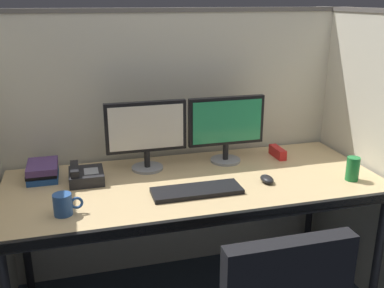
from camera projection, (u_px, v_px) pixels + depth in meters
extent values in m
cube|color=beige|center=(175.00, 147.00, 2.62)|extent=(2.20, 0.05, 1.55)
cube|color=#605B56|center=(173.00, 10.00, 2.37)|extent=(2.21, 0.06, 0.02)
cube|color=beige|center=(376.00, 163.00, 2.37)|extent=(0.05, 1.40, 1.55)
cube|color=tan|center=(195.00, 184.00, 2.23)|extent=(1.90, 0.80, 0.04)
cube|color=black|center=(219.00, 220.00, 1.87)|extent=(1.90, 0.02, 0.05)
cylinder|color=black|center=(378.00, 257.00, 2.26)|extent=(0.04, 0.04, 0.70)
cylinder|color=black|center=(25.00, 238.00, 2.43)|extent=(0.04, 0.04, 0.70)
cylinder|color=black|center=(310.00, 201.00, 2.88)|extent=(0.04, 0.04, 0.70)
cylinder|color=gray|center=(147.00, 168.00, 2.37)|extent=(0.17, 0.17, 0.01)
cylinder|color=black|center=(147.00, 159.00, 2.35)|extent=(0.03, 0.03, 0.09)
cube|color=black|center=(146.00, 127.00, 2.30)|extent=(0.43, 0.03, 0.27)
cube|color=silver|center=(147.00, 128.00, 2.28)|extent=(0.39, 0.01, 0.23)
cylinder|color=gray|center=(225.00, 160.00, 2.48)|extent=(0.17, 0.17, 0.01)
cylinder|color=black|center=(226.00, 152.00, 2.47)|extent=(0.03, 0.03, 0.09)
cube|color=black|center=(226.00, 121.00, 2.41)|extent=(0.43, 0.03, 0.27)
cube|color=#268C59|center=(227.00, 122.00, 2.39)|extent=(0.39, 0.01, 0.23)
cube|color=black|center=(197.00, 191.00, 2.08)|extent=(0.43, 0.15, 0.02)
ellipsoid|color=black|center=(267.00, 179.00, 2.20)|extent=(0.06, 0.10, 0.03)
cylinder|color=#59595B|center=(266.00, 175.00, 2.21)|extent=(0.01, 0.01, 0.01)
cube|color=red|center=(278.00, 152.00, 2.55)|extent=(0.04, 0.15, 0.06)
cylinder|color=#264C8C|center=(63.00, 204.00, 1.86)|extent=(0.08, 0.08, 0.09)
torus|color=#264C8C|center=(77.00, 203.00, 1.87)|extent=(0.06, 0.01, 0.06)
cube|color=#1E478C|center=(43.00, 176.00, 2.24)|extent=(0.15, 0.21, 0.03)
cube|color=black|center=(42.00, 171.00, 2.24)|extent=(0.15, 0.21, 0.02)
cube|color=#4C3366|center=(42.00, 166.00, 2.23)|extent=(0.15, 0.21, 0.03)
cube|color=black|center=(86.00, 176.00, 2.20)|extent=(0.17, 0.19, 0.06)
cube|color=black|center=(74.00, 169.00, 2.17)|extent=(0.04, 0.17, 0.03)
cube|color=gray|center=(91.00, 171.00, 2.19)|extent=(0.07, 0.09, 0.00)
cylinder|color=#197233|center=(353.00, 169.00, 2.21)|extent=(0.07, 0.07, 0.12)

